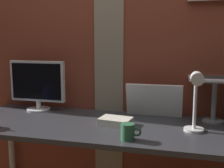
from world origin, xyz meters
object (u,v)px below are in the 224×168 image
at_px(monitor, 37,83).
at_px(laptop, 214,69).
at_px(desk_lamp, 196,96).
at_px(coffee_mug, 128,132).
at_px(whiteboard_panel, 154,101).

distance_m(monitor, laptop, 1.30).
height_order(laptop, desk_lamp, laptop).
bearing_deg(monitor, coffee_mug, -30.54).
bearing_deg(whiteboard_panel, desk_lamp, -49.42).
relative_size(whiteboard_panel, desk_lamp, 1.08).
bearing_deg(desk_lamp, coffee_mug, -151.16).
height_order(monitor, whiteboard_panel, monitor).
bearing_deg(whiteboard_panel, laptop, 6.21).
xyz_separation_m(laptop, desk_lamp, (-0.13, -0.36, -0.12)).
bearing_deg(coffee_mug, laptop, 48.58).
relative_size(monitor, laptop, 1.32).
distance_m(monitor, whiteboard_panel, 0.90).
bearing_deg(coffee_mug, monitor, 149.46).
bearing_deg(laptop, desk_lamp, -110.26).
distance_m(whiteboard_panel, coffee_mug, 0.52).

